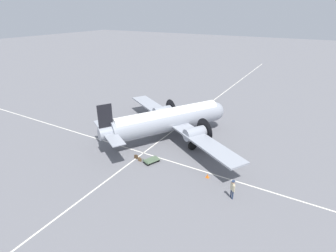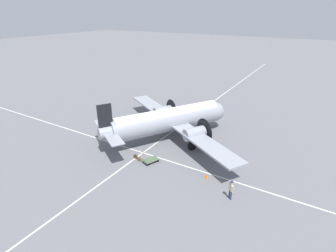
{
  "view_description": "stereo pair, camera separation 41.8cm",
  "coord_description": "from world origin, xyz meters",
  "px_view_note": "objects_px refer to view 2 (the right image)",
  "views": [
    {
      "loc": [
        15.59,
        -26.8,
        15.57
      ],
      "look_at": [
        0.0,
        0.0,
        1.77
      ],
      "focal_mm": 28.0,
      "sensor_mm": 36.0,
      "label": 1
    },
    {
      "loc": [
        15.95,
        -26.59,
        15.57
      ],
      "look_at": [
        0.0,
        0.0,
        1.77
      ],
      "focal_mm": 28.0,
      "sensor_mm": 36.0,
      "label": 2
    }
  ],
  "objects_px": {
    "suitcase_upright_spare": "(136,157)",
    "traffic_cone": "(206,176)",
    "crew_foreground": "(231,188)",
    "baggage_cart": "(151,160)",
    "airliner_main": "(171,119)",
    "suitcase_near_door": "(139,159)"
  },
  "relations": [
    {
      "from": "suitcase_upright_spare",
      "to": "traffic_cone",
      "type": "relative_size",
      "value": 1.04
    },
    {
      "from": "crew_foreground",
      "to": "baggage_cart",
      "type": "height_order",
      "value": "crew_foreground"
    },
    {
      "from": "airliner_main",
      "to": "baggage_cart",
      "type": "relative_size",
      "value": 10.95
    },
    {
      "from": "crew_foreground",
      "to": "baggage_cart",
      "type": "xyz_separation_m",
      "value": [
        -9.59,
        1.43,
        -0.9
      ]
    },
    {
      "from": "airliner_main",
      "to": "traffic_cone",
      "type": "xyz_separation_m",
      "value": [
        7.68,
        -6.06,
        -2.4
      ]
    },
    {
      "from": "suitcase_upright_spare",
      "to": "crew_foreground",
      "type": "bearing_deg",
      "value": -6.14
    },
    {
      "from": "suitcase_near_door",
      "to": "suitcase_upright_spare",
      "type": "xyz_separation_m",
      "value": [
        -0.71,
        0.27,
        -0.0
      ]
    },
    {
      "from": "traffic_cone",
      "to": "airliner_main",
      "type": "bearing_deg",
      "value": 141.72
    },
    {
      "from": "airliner_main",
      "to": "crew_foreground",
      "type": "height_order",
      "value": "airliner_main"
    },
    {
      "from": "crew_foreground",
      "to": "suitcase_upright_spare",
      "type": "relative_size",
      "value": 4.01
    },
    {
      "from": "airliner_main",
      "to": "traffic_cone",
      "type": "distance_m",
      "value": 10.08
    },
    {
      "from": "baggage_cart",
      "to": "suitcase_near_door",
      "type": "bearing_deg",
      "value": 132.0
    },
    {
      "from": "suitcase_near_door",
      "to": "traffic_cone",
      "type": "relative_size",
      "value": 1.05
    },
    {
      "from": "crew_foreground",
      "to": "suitcase_near_door",
      "type": "distance_m",
      "value": 10.94
    },
    {
      "from": "airliner_main",
      "to": "traffic_cone",
      "type": "relative_size",
      "value": 48.99
    },
    {
      "from": "airliner_main",
      "to": "crew_foreground",
      "type": "relative_size",
      "value": 11.78
    },
    {
      "from": "airliner_main",
      "to": "baggage_cart",
      "type": "bearing_deg",
      "value": -138.6
    },
    {
      "from": "crew_foreground",
      "to": "suitcase_upright_spare",
      "type": "xyz_separation_m",
      "value": [
        -11.56,
        1.24,
        -0.96
      ]
    },
    {
      "from": "crew_foreground",
      "to": "baggage_cart",
      "type": "relative_size",
      "value": 0.93
    },
    {
      "from": "traffic_cone",
      "to": "suitcase_upright_spare",
      "type": "bearing_deg",
      "value": -175.73
    },
    {
      "from": "baggage_cart",
      "to": "traffic_cone",
      "type": "xyz_separation_m",
      "value": [
        6.5,
        0.45,
        -0.07
      ]
    },
    {
      "from": "airliner_main",
      "to": "suitcase_near_door",
      "type": "distance_m",
      "value": 7.36
    }
  ]
}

